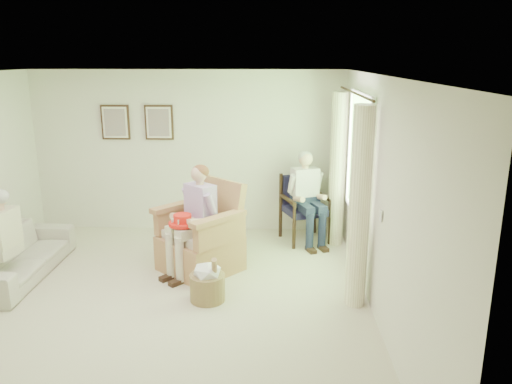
% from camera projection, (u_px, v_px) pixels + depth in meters
% --- Properties ---
extents(floor, '(5.50, 5.50, 0.00)m').
position_uv_depth(floor, '(153.00, 307.00, 5.73)').
color(floor, beige).
rests_on(floor, ground).
extents(back_wall, '(5.00, 0.04, 2.60)m').
position_uv_depth(back_wall, '(189.00, 152.00, 8.04)').
color(back_wall, silver).
rests_on(back_wall, ground).
extents(front_wall, '(5.00, 0.04, 2.60)m').
position_uv_depth(front_wall, '(24.00, 336.00, 2.74)').
color(front_wall, silver).
rests_on(front_wall, ground).
extents(right_wall, '(0.04, 5.50, 2.60)m').
position_uv_depth(right_wall, '(379.00, 201.00, 5.31)').
color(right_wall, silver).
rests_on(right_wall, ground).
extents(ceiling, '(5.00, 5.50, 0.02)m').
position_uv_depth(ceiling, '(140.00, 76.00, 5.05)').
color(ceiling, white).
rests_on(ceiling, back_wall).
extents(window, '(0.13, 2.50, 1.63)m').
position_uv_depth(window, '(359.00, 154.00, 6.39)').
color(window, '#2D6B23').
rests_on(window, right_wall).
extents(curtain_left, '(0.34, 0.34, 2.30)m').
position_uv_depth(curtain_left, '(359.00, 208.00, 5.57)').
color(curtain_left, '#FFF8C7').
rests_on(curtain_left, ground).
extents(curtain_right, '(0.34, 0.34, 2.30)m').
position_uv_depth(curtain_right, '(337.00, 170.00, 7.46)').
color(curtain_right, '#FFF8C7').
rests_on(curtain_right, ground).
extents(framed_print_left, '(0.45, 0.05, 0.55)m').
position_uv_depth(framed_print_left, '(115.00, 122.00, 7.92)').
color(framed_print_left, '#382114').
rests_on(framed_print_left, back_wall).
extents(framed_print_right, '(0.45, 0.05, 0.55)m').
position_uv_depth(framed_print_right, '(159.00, 122.00, 7.90)').
color(framed_print_right, '#382114').
rests_on(framed_print_right, back_wall).
extents(wicker_armchair, '(0.94, 0.93, 1.20)m').
position_uv_depth(wicker_armchair, '(200.00, 242.00, 6.69)').
color(wicker_armchair, tan).
rests_on(wicker_armchair, ground).
extents(wood_armchair, '(0.65, 0.61, 1.00)m').
position_uv_depth(wood_armchair, '(305.00, 205.00, 7.78)').
color(wood_armchair, black).
rests_on(wood_armchair, ground).
extents(sofa, '(1.93, 0.76, 0.56)m').
position_uv_depth(sofa, '(18.00, 255.00, 6.50)').
color(sofa, beige).
rests_on(sofa, ground).
extents(person_wicker, '(0.40, 0.63, 1.43)m').
position_uv_depth(person_wicker, '(198.00, 212.00, 6.42)').
color(person_wicker, beige).
rests_on(person_wicker, ground).
extents(person_dark, '(0.40, 0.63, 1.38)m').
position_uv_depth(person_dark, '(306.00, 191.00, 7.55)').
color(person_dark, '#1B223B').
rests_on(person_dark, ground).
extents(red_hat, '(0.36, 0.36, 0.14)m').
position_uv_depth(red_hat, '(183.00, 221.00, 6.32)').
color(red_hat, red).
rests_on(red_hat, person_wicker).
extents(hatbox, '(0.50, 0.50, 0.61)m').
position_uv_depth(hatbox, '(208.00, 282.00, 5.84)').
color(hatbox, tan).
rests_on(hatbox, ground).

